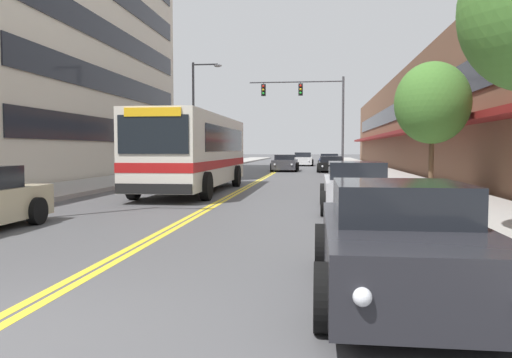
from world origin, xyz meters
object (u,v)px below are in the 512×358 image
Objects in this scene: car_charcoal_parked_right_foreground at (400,243)px; fire_hydrant at (411,192)px; street_lamp_left_far at (197,108)px; car_dark_grey_moving_lead at (285,163)px; car_white_moving_second at (303,159)px; street_tree_right_mid at (432,103)px; car_navy_parked_right_mid at (329,161)px; traffic_signal_mast at (312,104)px; city_bus at (195,149)px; car_black_parked_right_far at (331,164)px; car_silver_parked_right_end at (356,188)px; car_slate_blue_parked_left_near at (198,166)px.

car_charcoal_parked_right_foreground is 5.52× the size of fire_hydrant.
car_dark_grey_moving_lead is at bearing 46.68° from street_lamp_left_far.
fire_hydrant is (5.26, -25.26, -0.08)m from car_dark_grey_moving_lead.
car_dark_grey_moving_lead is at bearing -94.52° from car_white_moving_second.
street_lamp_left_far is at bearing 127.13° from street_tree_right_mid.
traffic_signal_mast is at bearing -100.56° from car_navy_parked_right_mid.
street_lamp_left_far is at bearing 103.24° from city_bus.
street_lamp_left_far reaches higher than traffic_signal_mast.
car_black_parked_right_far is 21.78m from street_tree_right_mid.
city_bus is 8.61m from car_silver_parked_right_end.
street_tree_right_mid is at bearing -16.68° from city_bus.
traffic_signal_mast is at bearing 49.77° from car_slate_blue_parked_left_near.
car_slate_blue_parked_left_near is 1.06× the size of street_tree_right_mid.
car_black_parked_right_far is 11.46m from street_lamp_left_far.
car_silver_parked_right_end is at bearing -131.85° from street_tree_right_mid.
street_lamp_left_far is (-7.81, -5.45, -0.69)m from traffic_signal_mast.
car_slate_blue_parked_left_near is (-2.43, 10.45, -1.10)m from city_bus.
car_black_parked_right_far is 0.60× the size of street_lamp_left_far.
car_charcoal_parked_right_foreground is at bearing -87.49° from traffic_signal_mast.
car_dark_grey_moving_lead reaches higher than car_navy_parked_right_mid.
car_white_moving_second is at bearing 98.76° from street_tree_right_mid.
car_silver_parked_right_end reaches higher than car_navy_parked_right_mid.
car_navy_parked_right_mid is at bearing 79.44° from traffic_signal_mast.
car_dark_grey_moving_lead is 9.20m from street_lamp_left_far.
car_silver_parked_right_end reaches higher than car_white_moving_second.
car_black_parked_right_far is at bearing 29.72° from street_lamp_left_far.
car_black_parked_right_far is at bearing -11.35° from car_dark_grey_moving_lead.
city_bus is at bearing -102.89° from car_navy_parked_right_mid.
car_charcoal_parked_right_foreground is at bearing -101.11° from fire_hydrant.
car_dark_grey_moving_lead reaches higher than car_black_parked_right_far.
fire_hydrant is at bearing -86.16° from car_black_parked_right_far.
car_navy_parked_right_mid is at bearing 62.69° from car_slate_blue_parked_left_near.
car_silver_parked_right_end is (0.14, 8.64, 0.01)m from car_charcoal_parked_right_foreground.
car_slate_blue_parked_left_near is 0.66× the size of traffic_signal_mast.
city_bus is 9.83m from fire_hydrant.
traffic_signal_mast is at bearing 34.89° from street_lamp_left_far.
car_white_moving_second is at bearing 85.48° from car_dark_grey_moving_lead.
street_tree_right_mid is at bearing 48.15° from car_silver_parked_right_end.
car_black_parked_right_far is 1.03× the size of car_dark_grey_moving_lead.
car_slate_blue_parked_left_near is at bearing -119.01° from car_dark_grey_moving_lead.
car_navy_parked_right_mid is at bearing 92.75° from fire_hydrant.
car_white_moving_second is 0.62× the size of street_lamp_left_far.
street_lamp_left_far reaches higher than city_bus.
street_lamp_left_far is (-3.15, 13.39, 2.81)m from city_bus.
city_bus is 2.25× the size of car_white_moving_second.
street_lamp_left_far reaches higher than car_dark_grey_moving_lead.
city_bus is 15.73m from car_charcoal_parked_right_foreground.
street_lamp_left_far reaches higher than car_white_moving_second.
car_black_parked_right_far is (8.60, 8.26, -0.11)m from car_slate_blue_parked_left_near.
car_white_moving_second is at bearing 94.44° from traffic_signal_mast.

